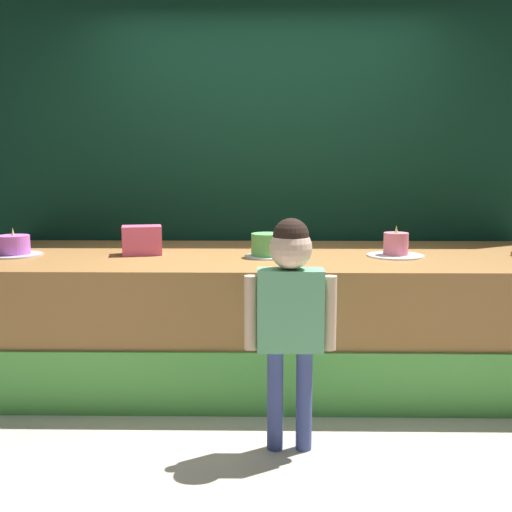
% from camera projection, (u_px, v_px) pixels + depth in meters
% --- Properties ---
extents(ground_plane, '(12.00, 12.00, 0.00)m').
position_uv_depth(ground_plane, '(267.00, 415.00, 3.33)').
color(ground_plane, '#BCB29E').
extents(stage_platform, '(3.78, 1.40, 0.80)m').
position_uv_depth(stage_platform, '(267.00, 315.00, 3.95)').
color(stage_platform, '#9E6B38').
rests_on(stage_platform, ground_plane).
extents(curtain_backdrop, '(4.52, 0.08, 2.81)m').
position_uv_depth(curtain_backdrop, '(267.00, 160.00, 4.58)').
color(curtain_backdrop, black).
rests_on(curtain_backdrop, ground_plane).
extents(child_figure, '(0.43, 0.20, 1.12)m').
position_uv_depth(child_figure, '(290.00, 303.00, 2.83)').
color(child_figure, '#3F4C8C').
rests_on(child_figure, ground_plane).
extents(pink_box, '(0.28, 0.22, 0.18)m').
position_uv_depth(pink_box, '(142.00, 240.00, 3.86)').
color(pink_box, '#E45780').
rests_on(pink_box, stage_platform).
extents(cake_left, '(0.35, 0.35, 0.18)m').
position_uv_depth(cake_left, '(14.00, 247.00, 3.82)').
color(cake_left, silver).
rests_on(cake_left, stage_platform).
extents(cake_center, '(0.29, 0.29, 0.15)m').
position_uv_depth(cake_center, '(268.00, 246.00, 3.74)').
color(cake_center, silver).
rests_on(cake_center, stage_platform).
extents(cake_right, '(0.35, 0.35, 0.20)m').
position_uv_depth(cake_right, '(396.00, 247.00, 3.78)').
color(cake_right, white).
rests_on(cake_right, stage_platform).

